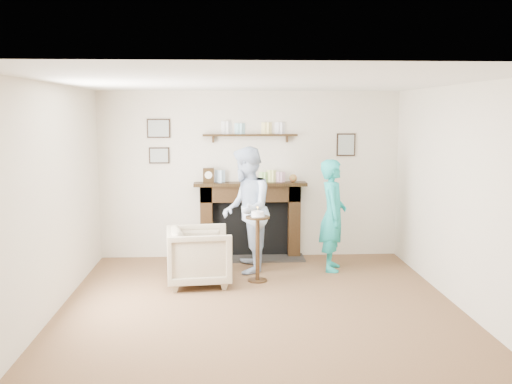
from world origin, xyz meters
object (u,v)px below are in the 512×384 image
woman (332,269)px  pedestal_table (258,236)px  armchair (199,284)px  man (246,271)px

woman → pedestal_table: bearing=125.2°
pedestal_table → armchair: bearing=-174.4°
man → pedestal_table: 0.79m
woman → pedestal_table: pedestal_table is taller
armchair → woman: 1.91m
armchair → pedestal_table: (0.75, 0.07, 0.61)m
man → woman: 1.20m
armchair → pedestal_table: bearing=-90.2°
man → pedestal_table: bearing=17.0°
armchair → pedestal_table: pedestal_table is taller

